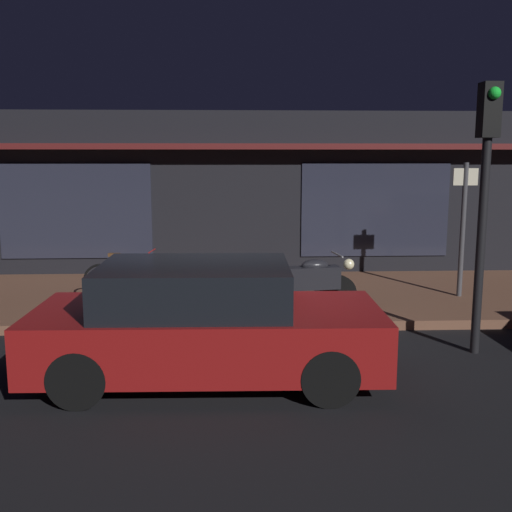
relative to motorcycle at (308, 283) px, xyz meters
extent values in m
plane|color=black|center=(-1.30, -1.55, -0.65)|extent=(60.00, 60.00, 0.00)
cube|color=brown|center=(-1.30, 1.45, -0.57)|extent=(18.00, 4.00, 0.15)
cube|color=black|center=(-1.30, 4.85, 1.15)|extent=(18.00, 2.80, 3.60)
cube|color=#262838|center=(-4.50, 3.43, 0.85)|extent=(3.20, 0.04, 2.00)
cube|color=#262838|center=(1.90, 3.43, 0.85)|extent=(3.20, 0.04, 2.00)
cube|color=#591919|center=(-1.30, 3.20, 2.20)|extent=(16.20, 0.50, 0.12)
cylinder|color=black|center=(-0.58, -0.08, -0.20)|extent=(0.61, 0.20, 0.60)
cylinder|color=black|center=(0.51, 0.07, -0.20)|extent=(0.61, 0.20, 0.60)
cube|color=black|center=(-0.03, 0.00, 0.08)|extent=(1.13, 0.43, 0.36)
ellipsoid|color=black|center=(0.11, 0.02, 0.28)|extent=(0.47, 0.30, 0.20)
sphere|color=#F9EDB7|center=(0.68, 0.10, 0.28)|extent=(0.18, 0.18, 0.18)
cylinder|color=gray|center=(0.48, 0.07, 0.45)|extent=(0.11, 0.55, 0.03)
torus|color=black|center=(-3.50, 0.99, -0.17)|extent=(0.66, 0.12, 0.66)
torus|color=black|center=(-2.51, 0.86, -0.17)|extent=(0.66, 0.12, 0.66)
cube|color=#A51E1E|center=(-3.00, 0.93, 0.05)|extent=(0.90, 0.15, 0.06)
cube|color=brown|center=(-3.25, 0.96, 0.32)|extent=(0.21, 0.10, 0.06)
cylinder|color=#A51E1E|center=(-2.59, 0.87, 0.40)|extent=(0.08, 0.42, 0.02)
cylinder|color=#47474C|center=(2.91, 1.07, 0.70)|extent=(0.09, 0.09, 2.40)
cube|color=beige|center=(2.91, 1.07, 1.65)|extent=(0.44, 0.03, 0.30)
cylinder|color=black|center=(2.10, -1.63, 1.15)|extent=(0.12, 0.12, 3.60)
cube|color=black|center=(2.10, -1.63, 2.60)|extent=(0.24, 0.24, 0.70)
sphere|color=#1ED838|center=(2.10, -1.76, 2.80)|extent=(0.16, 0.16, 0.16)
cylinder|color=black|center=(-0.15, -1.74, -0.33)|extent=(0.64, 0.23, 0.64)
cylinder|color=black|center=(-0.18, -3.30, -0.33)|extent=(0.64, 0.23, 0.64)
cylinder|color=black|center=(-2.85, -1.68, -0.33)|extent=(0.64, 0.23, 0.64)
cylinder|color=black|center=(-2.88, -3.24, -0.33)|extent=(0.64, 0.23, 0.64)
cube|color=maroon|center=(-1.52, -2.49, -0.10)|extent=(4.14, 1.85, 0.68)
cube|color=black|center=(-1.67, -2.49, 0.45)|extent=(2.23, 1.65, 0.64)
camera|label=1|loc=(-1.25, -9.44, 2.03)|focal=42.30mm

